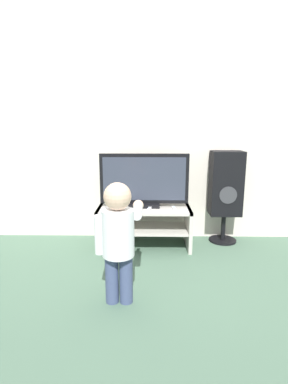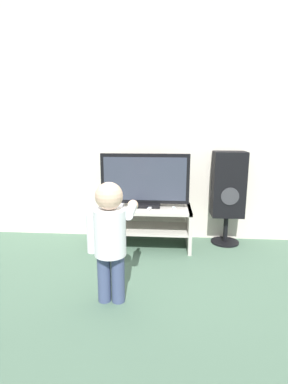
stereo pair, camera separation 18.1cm
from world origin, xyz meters
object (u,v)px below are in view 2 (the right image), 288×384
(game_console, at_px, (121,206))
(television, at_px, (145,181))
(remote_primary, at_px, (174,209))
(child, at_px, (111,233))
(speaker_tower, at_px, (228,187))
(remote_secondary, at_px, (149,209))

(game_console, bearing_deg, television, 20.70)
(remote_primary, distance_m, child, 1.10)
(speaker_tower, bearing_deg, remote_secondary, -161.42)
(television, distance_m, speaker_tower, 0.91)
(child, xyz_separation_m, speaker_tower, (1.06, 1.23, 0.11))
(television, height_order, remote_secondary, television)
(game_console, bearing_deg, child, -85.46)
(television, distance_m, game_console, 0.37)
(game_console, distance_m, speaker_tower, 1.17)
(remote_secondary, relative_size, speaker_tower, 0.13)
(television, relative_size, child, 1.04)
(child, bearing_deg, speaker_tower, 49.20)
(game_console, xyz_separation_m, child, (0.08, -1.01, 0.08))
(television, xyz_separation_m, game_console, (-0.24, -0.09, -0.26))
(remote_secondary, bearing_deg, speaker_tower, 18.58)
(television, relative_size, game_console, 5.47)
(remote_primary, bearing_deg, game_console, 177.70)
(remote_primary, distance_m, remote_secondary, 0.26)
(remote_secondary, relative_size, child, 0.15)
(child, bearing_deg, remote_secondary, 77.08)
(remote_primary, height_order, child, child)
(remote_primary, xyz_separation_m, remote_secondary, (-0.26, -0.04, 0.00))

